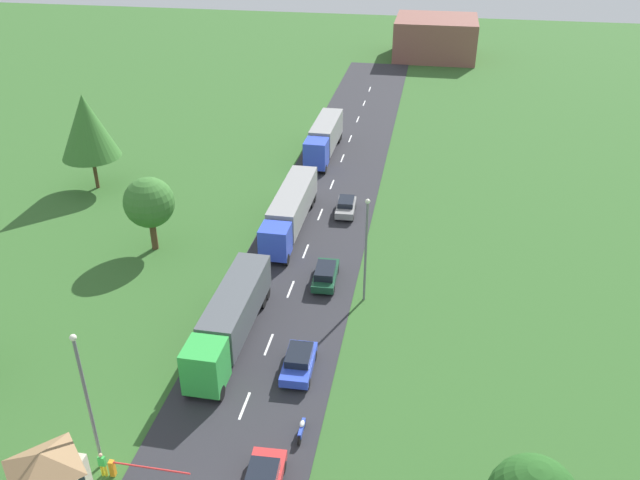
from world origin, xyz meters
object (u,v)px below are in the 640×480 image
lamppost_lead (87,397)px  lamppost_second (366,246)px  car_second (299,362)px  person_lead (103,464)px  truck_lead (230,317)px  car_fourth (346,206)px  truck_third (324,137)px  tree_pine (149,203)px  truck_second (290,209)px  tree_birch (87,126)px  car_third (325,274)px  distant_building (435,38)px  barrier_gate (126,468)px  motorcycle_courier (302,429)px

lamppost_lead → lamppost_second: size_ratio=1.05×
car_second → person_lead: size_ratio=2.51×
lamppost_lead → car_second: bearing=46.2°
person_lead → lamppost_second: lamppost_second is taller
truck_lead → car_fourth: truck_lead is taller
person_lead → lamppost_lead: size_ratio=0.18×
truck_lead → truck_third: size_ratio=1.05×
car_fourth → tree_pine: (-15.54, -9.55, 3.64)m
truck_second → lamppost_lead: bearing=-98.5°
tree_pine → car_second: bearing=-41.0°
truck_third → tree_birch: bearing=-148.6°
car_fourth → tree_birch: size_ratio=0.41×
truck_lead → car_second: bearing=-23.7°
tree_pine → car_fourth: bearing=31.6°
truck_second → lamppost_lead: size_ratio=1.52×
car_third → lamppost_second: 5.45m
car_third → lamppost_lead: (-9.08, -20.46, 4.17)m
person_lead → distant_building: bearing=81.2°
lamppost_second → truck_second: bearing=127.9°
truck_third → tree_birch: 25.97m
truck_lead → distant_building: bearing=82.2°
tree_pine → person_lead: bearing=-73.6°
truck_lead → barrier_gate: bearing=-99.9°
truck_third → lamppost_second: lamppost_second is taller
truck_second → barrier_gate: size_ratio=2.97×
person_lead → truck_second: bearing=82.6°
barrier_gate → lamppost_second: bearing=61.0°
truck_second → lamppost_lead: 29.52m
truck_third → tree_pine: bearing=-114.0°
truck_lead → tree_pine: tree_pine is taller
lamppost_second → tree_pine: 19.57m
truck_lead → truck_third: truck_third is taller
truck_second → car_second: size_ratio=3.31×
tree_pine → distant_building: distant_building is taller
truck_third → distant_building: bearing=77.2°
car_third → person_lead: size_ratio=2.73×
truck_lead → lamppost_second: size_ratio=1.48×
motorcycle_courier → tree_birch: 41.77m
truck_third → truck_second: bearing=-89.7°
truck_second → car_third: truck_second is taller
truck_third → car_third: (4.85, -27.18, -1.34)m
car_second → tree_birch: (-26.79, 24.74, 5.88)m
person_lead → motorcycle_courier: bearing=25.2°
truck_third → motorcycle_courier: 44.05m
barrier_gate → person_lead: size_ratio=2.80×
motorcycle_courier → barrier_gate: size_ratio=0.42×
truck_second → tree_pine: size_ratio=2.07×
person_lead → car_third: bearing=67.8°
truck_second → barrier_gate: truck_second is taller
car_fourth → lamppost_lead: bearing=-105.2°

